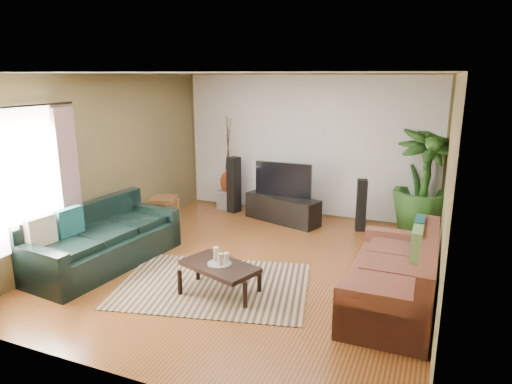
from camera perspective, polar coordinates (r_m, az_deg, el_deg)
The scene contains 27 objects.
floor at distance 6.68m, azimuth -0.67°, elevation -9.15°, with size 5.50×5.50×0.00m, color brown.
ceiling at distance 6.12m, azimuth -0.74°, elevation 14.68°, with size 5.50×5.50×0.00m, color white.
wall_back at distance 8.82m, azimuth 6.39°, elevation 5.74°, with size 5.00×5.00×0.00m, color brown.
wall_front at distance 3.98m, azimuth -16.56°, elevation -5.68°, with size 5.00×5.00×0.00m, color brown.
wall_left at distance 7.59m, azimuth -18.37°, elevation 3.66°, with size 5.50×5.50×0.00m, color brown.
wall_right at distance 5.78m, azimuth 22.73°, elevation 0.04°, with size 5.50×5.50×0.00m, color brown.
backwall_panel at distance 8.81m, azimuth 6.37°, elevation 5.73°, with size 4.90×4.90×0.00m, color white.
window_pane at distance 6.46m, azimuth -27.47°, elevation 1.42°, with size 1.80×1.80×0.00m, color white.
curtain_far at distance 6.97m, azimuth -22.32°, elevation 0.71°, with size 0.08×0.35×2.20m, color gray.
curtain_rod at distance 6.31m, azimuth -28.13°, elevation 9.36°, with size 0.03×0.03×1.90m, color black.
sofa_left at distance 6.93m, azimuth -18.55°, elevation -5.27°, with size 2.29×0.98×0.85m, color black.
sofa_right at distance 5.71m, azimuth 16.70°, elevation -9.41°, with size 2.10×0.94×0.85m, color brown.
area_rug at distance 6.12m, azimuth -5.31°, elevation -11.48°, with size 2.43×1.72×0.01m, color tan.
coffee_table at distance 5.83m, azimuth -4.56°, elevation -10.76°, with size 0.97×0.53×0.40m, color black.
candle_tray at distance 5.74m, azimuth -4.60°, elevation -8.92°, with size 0.30×0.30×0.01m, color gray.
candle_tall at distance 5.75m, azimuth -5.02°, elevation -7.76°, with size 0.06×0.06×0.19m, color beige.
candle_mid at distance 5.66m, azimuth -4.43°, elevation -8.37°, with size 0.06×0.06×0.15m, color beige.
candle_short at distance 5.74m, azimuth -3.71°, elevation -8.19°, with size 0.06×0.06×0.12m, color #F1E8CB.
tv_stand at distance 8.52m, azimuth 3.32°, elevation -2.13°, with size 1.46×0.44×0.49m, color black.
television at distance 8.40m, azimuth 3.42°, elevation 1.56°, with size 1.07×0.06×0.63m, color black.
speaker_left at distance 9.05m, azimuth -2.79°, elevation 0.91°, with size 0.20×0.22×1.11m, color black.
speaker_right at distance 8.19m, azimuth 13.02°, elevation -1.61°, with size 0.17×0.18×0.92m, color black.
potted_plant at distance 8.32m, azimuth 20.21°, elevation 1.29°, with size 1.02×1.02×1.81m, color #214A18.
plant_pot at distance 8.52m, azimuth 19.76°, elevation -3.80°, with size 0.33×0.33×0.26m, color black.
pedestal at distance 9.38m, azimuth -3.39°, elevation -0.92°, with size 0.38×0.38×0.38m, color gray.
vase at distance 9.29m, azimuth -3.42°, elevation 1.24°, with size 0.35×0.35×0.48m, color maroon.
side_table at distance 8.57m, azimuth -11.47°, elevation -2.28°, with size 0.47×0.47×0.50m, color brown.
Camera 1 is at (2.41, -5.62, 2.69)m, focal length 32.00 mm.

